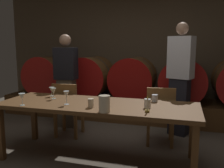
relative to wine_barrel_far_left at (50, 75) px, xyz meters
name	(u,v)px	position (x,y,z in m)	size (l,w,h in m)	color
ground_plane	(101,165)	(1.90, -2.09, -0.82)	(8.01, 8.01, 0.00)	brown
back_wall	(140,52)	(1.90, 0.55, 0.52)	(6.16, 0.24, 2.68)	brown
barrel_shelf	(134,108)	(1.90, 0.00, -0.62)	(5.55, 0.90, 0.41)	brown
wine_barrel_far_left	(50,75)	(0.00, 0.00, 0.00)	(0.84, 0.93, 0.84)	brown
wine_barrel_left	(91,77)	(0.97, 0.00, 0.00)	(0.84, 0.93, 0.84)	brown
wine_barrel_center	(134,78)	(1.88, 0.00, 0.00)	(0.84, 0.93, 0.84)	brown
wine_barrel_right	(182,80)	(2.82, 0.00, 0.00)	(0.84, 0.93, 0.84)	brown
dining_table	(97,109)	(1.79, -1.94, -0.15)	(2.52, 0.86, 0.74)	brown
chair_left	(67,107)	(1.07, -1.32, -0.33)	(0.43, 0.43, 0.88)	brown
chair_right	(160,113)	(2.53, -1.25, -0.33)	(0.45, 0.45, 0.88)	brown
guest_left	(66,80)	(0.83, -0.85, 0.03)	(0.39, 0.26, 1.66)	brown
guest_right	(180,78)	(2.79, -0.71, 0.12)	(0.44, 0.36, 1.83)	black
candle_center	(147,108)	(2.47, -2.17, -0.03)	(0.05, 0.05, 0.18)	olive
pitcher	(104,104)	(2.01, -2.30, 0.01)	(0.13, 0.13, 0.19)	beige
wine_glass_far_left	(22,96)	(0.95, -2.29, 0.03)	(0.08, 0.08, 0.15)	silver
wine_glass_center_left	(52,90)	(1.01, -1.69, 0.01)	(0.08, 0.08, 0.13)	silver
wine_glass_center_right	(54,91)	(1.13, -1.84, 0.02)	(0.07, 0.07, 0.15)	silver
wine_glass_far_right	(66,95)	(1.45, -2.09, 0.04)	(0.07, 0.07, 0.17)	white
cup_left	(91,103)	(1.79, -2.14, -0.03)	(0.07, 0.07, 0.10)	beige
cup_center	(147,103)	(2.44, -1.97, -0.03)	(0.08, 0.08, 0.11)	white
cup_right	(155,98)	(2.48, -1.63, -0.03)	(0.08, 0.08, 0.09)	silver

